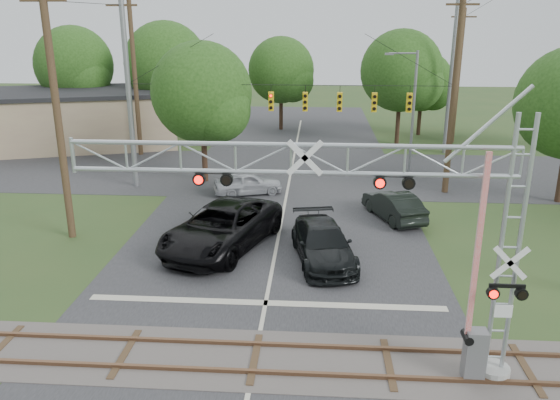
# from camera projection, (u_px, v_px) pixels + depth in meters

# --- Properties ---
(road_main) EXTENTS (14.00, 90.00, 0.02)m
(road_main) POSITION_uv_depth(u_px,v_px,m) (275.00, 254.00, 24.06)
(road_main) COLOR #29292C
(road_main) RESTS_ON ground
(road_cross) EXTENTS (90.00, 12.00, 0.02)m
(road_cross) POSITION_uv_depth(u_px,v_px,m) (291.00, 172.00, 37.35)
(road_cross) COLOR #29292C
(road_cross) RESTS_ON ground
(railroad_track) EXTENTS (90.00, 3.20, 0.17)m
(railroad_track) POSITION_uv_depth(u_px,v_px,m) (255.00, 359.00, 16.46)
(railroad_track) COLOR #534C48
(railroad_track) RESTS_ON ground
(crossing_gantry) EXTENTS (12.25, 0.97, 7.60)m
(crossing_gantry) POSITION_uv_depth(u_px,v_px,m) (377.00, 219.00, 14.45)
(crossing_gantry) COLOR gray
(crossing_gantry) RESTS_ON ground
(traffic_signal_span) EXTENTS (19.34, 0.36, 11.50)m
(traffic_signal_span) POSITION_uv_depth(u_px,v_px,m) (303.00, 96.00, 31.77)
(traffic_signal_span) COLOR gray
(traffic_signal_span) RESTS_ON ground
(pickup_black) EXTENTS (5.47, 7.84, 1.99)m
(pickup_black) POSITION_uv_depth(u_px,v_px,m) (222.00, 227.00, 24.46)
(pickup_black) COLOR black
(pickup_black) RESTS_ON ground
(car_dark) EXTENTS (3.18, 5.78, 1.59)m
(car_dark) POSITION_uv_depth(u_px,v_px,m) (323.00, 243.00, 23.16)
(car_dark) COLOR black
(car_dark) RESTS_ON ground
(sedan_silver) EXTENTS (4.34, 2.76, 1.38)m
(sedan_silver) POSITION_uv_depth(u_px,v_px,m) (248.00, 183.00, 32.38)
(sedan_silver) COLOR #A8AAB0
(sedan_silver) RESTS_ON ground
(suv_dark) EXTENTS (3.04, 4.75, 1.48)m
(suv_dark) POSITION_uv_depth(u_px,v_px,m) (394.00, 205.00, 28.22)
(suv_dark) COLOR black
(suv_dark) RESTS_ON ground
(commercial_building) EXTENTS (21.37, 15.33, 4.51)m
(commercial_building) POSITION_uv_depth(u_px,v_px,m) (57.00, 118.00, 45.14)
(commercial_building) COLOR gray
(commercial_building) RESTS_ON ground
(streetlight) EXTENTS (2.15, 0.22, 8.08)m
(streetlight) POSITION_uv_depth(u_px,v_px,m) (411.00, 106.00, 35.85)
(streetlight) COLOR gray
(streetlight) RESTS_ON ground
(utility_poles) EXTENTS (27.24, 28.59, 14.39)m
(utility_poles) POSITION_uv_depth(u_px,v_px,m) (346.00, 81.00, 33.25)
(utility_poles) COLOR #432C1F
(utility_poles) RESTS_ON ground
(treeline) EXTENTS (52.73, 28.93, 10.04)m
(treeline) POSITION_uv_depth(u_px,v_px,m) (301.00, 74.00, 43.59)
(treeline) COLOR #352318
(treeline) RESTS_ON ground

